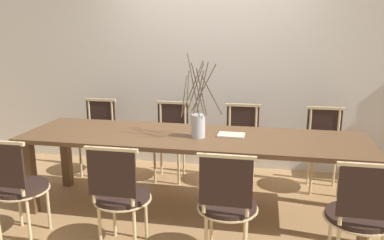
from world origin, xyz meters
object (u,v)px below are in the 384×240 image
Objects in this scene: dining_table at (192,144)px; vase_centerpiece at (198,123)px; book_stack at (231,135)px; chair_near_center at (227,202)px; chair_far_center at (241,142)px.

vase_centerpiece is at bearing -34.69° from dining_table.
chair_near_center is at bearing -86.39° from book_stack.
chair_near_center is at bearing 89.79° from chair_far_center.
vase_centerpiece reaches higher than dining_table.
book_stack is at bearing 17.92° from vase_centerpiece.
dining_table is 0.91m from chair_far_center.
chair_near_center is at bearing -64.62° from vase_centerpiece.
book_stack is (0.36, 0.05, 0.09)m from dining_table.
chair_near_center is 1.19× the size of vase_centerpiece.
book_stack reaches higher than dining_table.
book_stack is (-0.05, 0.83, 0.28)m from chair_near_center.
chair_near_center is 3.61× the size of book_stack.
chair_near_center and chair_far_center have the same top height.
chair_far_center reaches higher than book_stack.
dining_table is 3.56× the size of chair_far_center.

